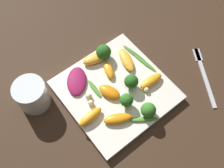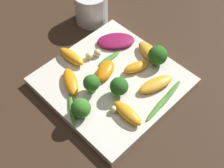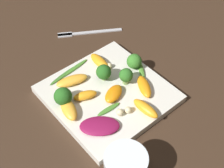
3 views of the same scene
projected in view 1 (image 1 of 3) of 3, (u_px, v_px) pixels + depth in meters
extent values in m
plane|color=#382619|center=(116.00, 92.00, 0.72)|extent=(2.40, 2.40, 0.00)
cube|color=silver|center=(116.00, 91.00, 0.72)|extent=(0.27, 0.27, 0.02)
cylinder|color=white|center=(32.00, 95.00, 0.67)|extent=(0.08, 0.08, 0.08)
cube|color=#B2B2B7|center=(205.00, 77.00, 0.74)|extent=(0.11, 0.17, 0.01)
cube|color=#B2B2B7|center=(198.00, 55.00, 0.78)|extent=(0.04, 0.05, 0.01)
ellipsoid|color=maroon|center=(77.00, 81.00, 0.71)|extent=(0.10, 0.10, 0.01)
ellipsoid|color=orange|center=(118.00, 119.00, 0.66)|extent=(0.08, 0.06, 0.02)
ellipsoid|color=orange|center=(151.00, 81.00, 0.71)|extent=(0.07, 0.03, 0.02)
ellipsoid|color=orange|center=(110.00, 92.00, 0.69)|extent=(0.05, 0.07, 0.02)
ellipsoid|color=orange|center=(90.00, 117.00, 0.66)|extent=(0.07, 0.03, 0.02)
ellipsoid|color=#FCAD33|center=(127.00, 60.00, 0.74)|extent=(0.05, 0.09, 0.02)
ellipsoid|color=#FCAD33|center=(95.00, 59.00, 0.74)|extent=(0.08, 0.05, 0.02)
ellipsoid|color=orange|center=(109.00, 70.00, 0.72)|extent=(0.04, 0.06, 0.02)
cylinder|color=#7A9E51|center=(126.00, 103.00, 0.68)|extent=(0.02, 0.02, 0.02)
sphere|color=#2D6B23|center=(127.00, 100.00, 0.66)|extent=(0.03, 0.03, 0.03)
cylinder|color=#7A9E51|center=(148.00, 112.00, 0.67)|extent=(0.01, 0.01, 0.01)
sphere|color=#387A28|center=(148.00, 110.00, 0.66)|extent=(0.04, 0.04, 0.04)
cylinder|color=#84AD5B|center=(131.00, 85.00, 0.70)|extent=(0.01, 0.01, 0.02)
sphere|color=#26601E|center=(131.00, 81.00, 0.69)|extent=(0.04, 0.04, 0.04)
cylinder|color=#7A9E51|center=(104.00, 56.00, 0.75)|extent=(0.01, 0.01, 0.01)
sphere|color=#26601E|center=(104.00, 52.00, 0.73)|extent=(0.04, 0.04, 0.04)
ellipsoid|color=#47842D|center=(144.00, 62.00, 0.74)|extent=(0.02, 0.09, 0.00)
ellipsoid|color=#518E33|center=(142.00, 120.00, 0.66)|extent=(0.07, 0.05, 0.01)
ellipsoid|color=#3D7528|center=(135.00, 55.00, 0.76)|extent=(0.02, 0.09, 0.00)
ellipsoid|color=#47842D|center=(95.00, 89.00, 0.70)|extent=(0.02, 0.06, 0.01)
sphere|color=beige|center=(91.00, 103.00, 0.68)|extent=(0.02, 0.02, 0.02)
sphere|color=beige|center=(147.00, 90.00, 0.70)|extent=(0.01, 0.01, 0.01)
sphere|color=beige|center=(89.00, 96.00, 0.69)|extent=(0.02, 0.02, 0.02)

